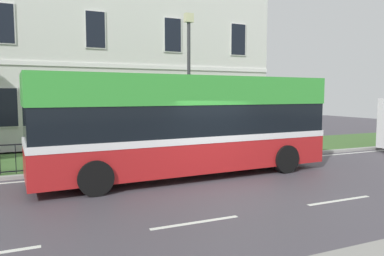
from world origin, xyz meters
TOP-DOWN VIEW (x-y plane):
  - ground_plane at (0.00, 0.88)m, footprint 60.00×56.00m
  - georgian_townhouse at (-2.19, 13.82)m, footprint 19.93×8.95m
  - iron_verge_railing at (-2.19, 4.40)m, footprint 15.09×0.04m
  - single_decker_bus at (-0.42, 2.50)m, footprint 9.94×3.08m
  - street_lamp_post at (0.97, 5.53)m, footprint 0.36×0.24m

SIDE VIEW (x-z plane):
  - ground_plane at x=0.00m, z-range -0.11..0.07m
  - iron_verge_railing at x=-2.19m, z-range 0.14..1.11m
  - single_decker_bus at x=-0.42m, z-range 0.08..3.34m
  - street_lamp_post at x=0.97m, z-range 0.60..6.48m
  - georgian_townhouse at x=-2.19m, z-range 0.15..13.56m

